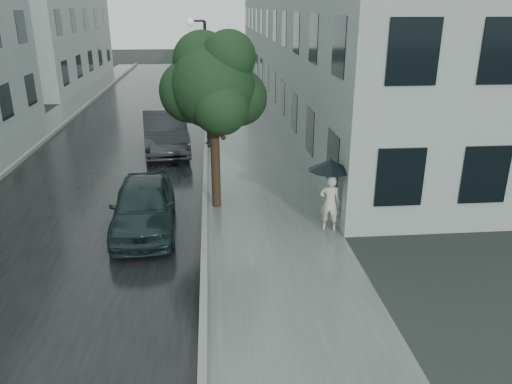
{
  "coord_description": "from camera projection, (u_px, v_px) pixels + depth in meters",
  "views": [
    {
      "loc": [
        -1.3,
        -9.81,
        5.61
      ],
      "look_at": [
        -0.27,
        1.57,
        1.3
      ],
      "focal_mm": 35.0,
      "sensor_mm": 36.0,
      "label": 1
    }
  ],
  "objects": [
    {
      "name": "sidewalk_far",
      "position": [
        23.0,
        142.0,
        21.61
      ],
      "size": [
        1.7,
        60.0,
        0.01
      ],
      "primitive_type": "cube",
      "color": "#4C5451",
      "rests_on": "ground"
    },
    {
      "name": "sidewalk",
      "position": [
        247.0,
        137.0,
        22.43
      ],
      "size": [
        3.5,
        60.0,
        0.01
      ],
      "primitive_type": "cube",
      "color": "slate",
      "rests_on": "ground"
    },
    {
      "name": "car_far",
      "position": [
        165.0,
        131.0,
        20.15
      ],
      "size": [
        2.28,
        4.97,
        1.58
      ],
      "primitive_type": "imported",
      "rotation": [
        0.0,
        0.0,
        0.13
      ],
      "color": "#242629",
      "rests_on": "ground"
    },
    {
      "name": "umbrella",
      "position": [
        330.0,
        165.0,
        12.62
      ],
      "size": [
        1.27,
        1.27,
        1.05
      ],
      "rotation": [
        0.0,
        0.0,
        -0.14
      ],
      "color": "black",
      "rests_on": "ground"
    },
    {
      "name": "asphalt_road",
      "position": [
        126.0,
        140.0,
        21.98
      ],
      "size": [
        6.85,
        60.0,
        0.0
      ],
      "primitive_type": "cube",
      "color": "black",
      "rests_on": "ground"
    },
    {
      "name": "pedestrian",
      "position": [
        330.0,
        203.0,
        12.97
      ],
      "size": [
        0.63,
        0.51,
        1.51
      ],
      "primitive_type": "imported",
      "rotation": [
        0.0,
        0.0,
        2.82
      ],
      "color": "beige",
      "rests_on": "sidewalk"
    },
    {
      "name": "car_near",
      "position": [
        144.0,
        205.0,
        13.03
      ],
      "size": [
        1.83,
        4.05,
        1.35
      ],
      "primitive_type": "imported",
      "rotation": [
        0.0,
        0.0,
        0.06
      ],
      "color": "black",
      "rests_on": "ground"
    },
    {
      "name": "kerb_far",
      "position": [
        44.0,
        140.0,
        21.66
      ],
      "size": [
        0.15,
        60.0,
        0.15
      ],
      "primitive_type": "cube",
      "color": "slate",
      "rests_on": "ground"
    },
    {
      "name": "street_tree",
      "position": [
        213.0,
        85.0,
        13.66
      ],
      "size": [
        3.03,
        2.75,
        5.02
      ],
      "color": "#332619",
      "rests_on": "ground"
    },
    {
      "name": "building_far_b",
      "position": [
        38.0,
        28.0,
        36.61
      ],
      "size": [
        7.02,
        18.0,
        8.0
      ],
      "color": "gray",
      "rests_on": "ground"
    },
    {
      "name": "kerb_near",
      "position": [
        206.0,
        137.0,
        22.25
      ],
      "size": [
        0.15,
        60.0,
        0.15
      ],
      "primitive_type": "cube",
      "color": "slate",
      "rests_on": "ground"
    },
    {
      "name": "building_near",
      "position": [
        328.0,
        25.0,
        28.27
      ],
      "size": [
        7.02,
        36.0,
        9.0
      ],
      "color": "gray",
      "rests_on": "ground"
    },
    {
      "name": "lamp_post",
      "position": [
        203.0,
        76.0,
        19.87
      ],
      "size": [
        0.85,
        0.32,
        5.12
      ],
      "rotation": [
        0.0,
        0.0,
        0.04
      ],
      "color": "black",
      "rests_on": "ground"
    },
    {
      "name": "ground",
      "position": [
        274.0,
        270.0,
        11.23
      ],
      "size": [
        120.0,
        120.0,
        0.0
      ],
      "primitive_type": "plane",
      "color": "black",
      "rests_on": "ground"
    }
  ]
}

